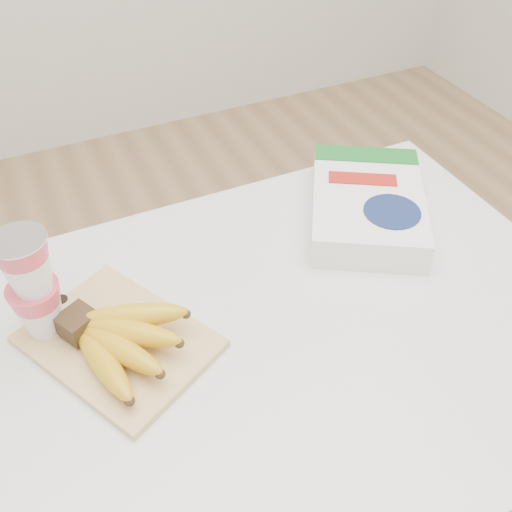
{
  "coord_description": "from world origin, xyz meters",
  "views": [
    {
      "loc": [
        -0.22,
        -0.48,
        1.43
      ],
      "look_at": [
        0.05,
        0.12,
        0.82
      ],
      "focal_mm": 40.0,
      "sensor_mm": 36.0,
      "label": 1
    }
  ],
  "objects_px": {
    "yogurt_stack": "(32,284)",
    "bananas": "(118,338)",
    "table": "(257,467)",
    "cutting_board": "(119,342)",
    "cereal_box": "(367,205)"
  },
  "relations": [
    {
      "from": "cutting_board",
      "to": "bananas",
      "type": "xyz_separation_m",
      "value": [
        -0.0,
        -0.02,
        0.03
      ]
    },
    {
      "from": "cutting_board",
      "to": "yogurt_stack",
      "type": "bearing_deg",
      "value": 116.93
    },
    {
      "from": "table",
      "to": "yogurt_stack",
      "type": "relative_size",
      "value": 6.1
    },
    {
      "from": "yogurt_stack",
      "to": "cereal_box",
      "type": "xyz_separation_m",
      "value": [
        0.56,
        0.04,
        -0.07
      ]
    },
    {
      "from": "cutting_board",
      "to": "cereal_box",
      "type": "height_order",
      "value": "cereal_box"
    },
    {
      "from": "cutting_board",
      "to": "yogurt_stack",
      "type": "xyz_separation_m",
      "value": [
        -0.09,
        0.06,
        0.1
      ]
    },
    {
      "from": "yogurt_stack",
      "to": "table",
      "type": "bearing_deg",
      "value": -25.42
    },
    {
      "from": "cutting_board",
      "to": "bananas",
      "type": "relative_size",
      "value": 1.36
    },
    {
      "from": "bananas",
      "to": "yogurt_stack",
      "type": "distance_m",
      "value": 0.13
    },
    {
      "from": "bananas",
      "to": "cereal_box",
      "type": "height_order",
      "value": "bananas"
    },
    {
      "from": "cutting_board",
      "to": "cereal_box",
      "type": "xyz_separation_m",
      "value": [
        0.48,
        0.1,
        0.02
      ]
    },
    {
      "from": "bananas",
      "to": "cereal_box",
      "type": "distance_m",
      "value": 0.49
    },
    {
      "from": "yogurt_stack",
      "to": "bananas",
      "type": "bearing_deg",
      "value": -44.18
    },
    {
      "from": "table",
      "to": "bananas",
      "type": "relative_size",
      "value": 5.56
    },
    {
      "from": "yogurt_stack",
      "to": "cereal_box",
      "type": "height_order",
      "value": "yogurt_stack"
    }
  ]
}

